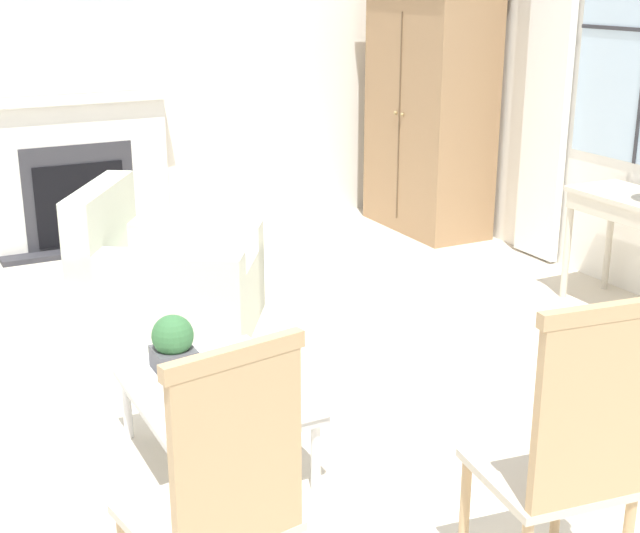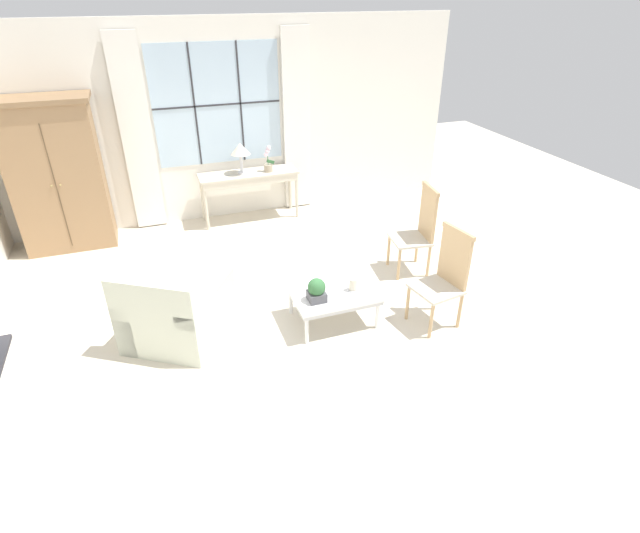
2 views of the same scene
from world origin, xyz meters
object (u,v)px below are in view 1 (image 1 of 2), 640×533
armoire (429,107)px  side_chair_wooden (571,445)px  pillar_candle (220,392)px  armchair_upholstered (166,284)px  coffee_table (215,393)px  accent_chair_wooden (222,491)px  fireplace (74,162)px  potted_plant_small (173,343)px

armoire → side_chair_wooden: (4.09, -2.19, -0.40)m
armoire → pillar_candle: size_ratio=13.11×
armchair_upholstered → coffee_table: (1.57, -0.29, 0.05)m
armoire → accent_chair_wooden: 5.02m
armoire → coffee_table: bearing=-46.5°
armoire → side_chair_wooden: bearing=-28.2°
armchair_upholstered → accent_chair_wooden: accent_chair_wooden is taller
coffee_table → armoire: bearing=133.5°
armoire → coffee_table: size_ratio=2.27×
fireplace → armoire: bearing=74.8°
armchair_upholstered → accent_chair_wooden: bearing=-14.1°
fireplace → armchair_upholstered: fireplace is taller
armoire → side_chair_wooden: armoire is taller
side_chair_wooden → coffee_table: (-1.37, -0.67, -0.27)m
coffee_table → potted_plant_small: size_ratio=3.52×
armchair_upholstered → accent_chair_wooden: size_ratio=1.20×
fireplace → accent_chair_wooden: bearing=-7.4°
fireplace → side_chair_wooden: size_ratio=1.81×
fireplace → pillar_candle: bearing=-4.1°
armoire → accent_chair_wooden: bearing=-40.4°
side_chair_wooden → coffee_table: side_chair_wooden is taller
fireplace → pillar_candle: (3.65, -0.26, -0.23)m
armchair_upholstered → pillar_candle: 1.81m
fireplace → accent_chair_wooden: (4.53, -0.58, -0.09)m
accent_chair_wooden → pillar_candle: (-0.88, 0.33, -0.14)m
side_chair_wooden → pillar_candle: bearing=-148.1°
fireplace → potted_plant_small: fireplace is taller
pillar_candle → coffee_table: bearing=165.9°
coffee_table → potted_plant_small: 0.29m
side_chair_wooden → potted_plant_small: 1.77m
fireplace → potted_plant_small: bearing=-5.5°
accent_chair_wooden → pillar_candle: size_ratio=7.01×
accent_chair_wooden → coffee_table: bearing=160.8°
armchair_upholstered → side_chair_wooden: 2.98m
fireplace → accent_chair_wooden: 4.57m
armoire → potted_plant_small: bearing=-49.8°
armchair_upholstered → potted_plant_small: size_ratio=5.12×
armchair_upholstered → pillar_candle: armchair_upholstered is taller
pillar_candle → armchair_upholstered: bearing=169.2°
pillar_candle → potted_plant_small: bearing=-173.2°
accent_chair_wooden → potted_plant_small: size_ratio=4.27×
armoire → side_chair_wooden: size_ratio=1.80×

